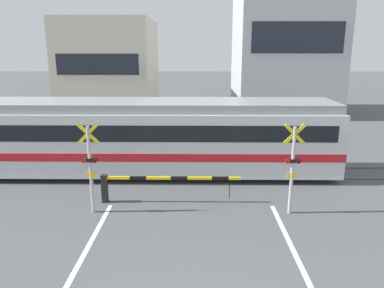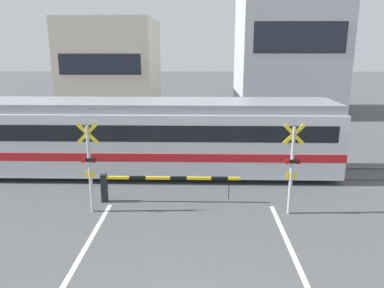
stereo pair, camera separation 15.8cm
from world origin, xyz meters
name	(u,v)px [view 1 (the left image)]	position (x,y,z in m)	size (l,w,h in m)	color
rail_track_near	(192,178)	(0.00, 9.52, 0.04)	(50.00, 0.10, 0.08)	#5B564C
rail_track_far	(192,167)	(0.00, 10.96, 0.04)	(50.00, 0.10, 0.08)	#5B564C
commuter_train	(107,135)	(-3.61, 10.24, 1.68)	(19.12, 2.96, 3.12)	silver
crossing_barrier_near	(146,183)	(-1.58, 7.10, 0.73)	(4.82, 0.20, 1.00)	black
crossing_barrier_far	(225,142)	(1.58, 12.83, 0.73)	(4.82, 0.20, 1.00)	black
crossing_signal_left	(90,164)	(-3.22, 6.28, 1.65)	(0.68, 0.15, 2.99)	#B2B2B7
crossing_signal_right	(292,165)	(3.22, 6.28, 1.65)	(0.68, 0.15, 2.99)	#B2B2B7
pedestrian	(197,129)	(0.19, 14.86, 0.92)	(0.38, 0.22, 1.60)	#23232D
building_left_of_street	(110,67)	(-6.88, 25.92, 3.71)	(7.02, 7.90, 7.42)	beige
building_right_of_street	(284,46)	(7.21, 25.92, 5.38)	(7.67, 7.90, 10.75)	#B2B7BC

